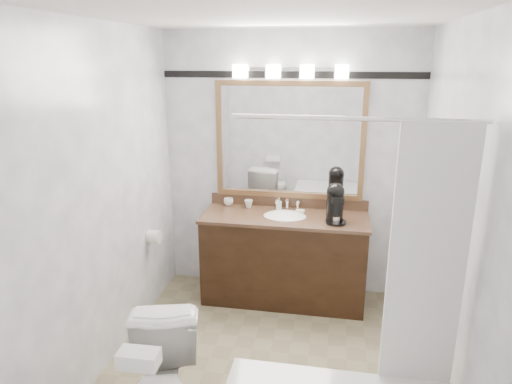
{
  "coord_description": "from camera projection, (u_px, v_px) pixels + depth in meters",
  "views": [
    {
      "loc": [
        0.44,
        -2.93,
        2.25
      ],
      "look_at": [
        -0.15,
        0.35,
        1.26
      ],
      "focal_mm": 32.0,
      "sensor_mm": 36.0,
      "label": 1
    }
  ],
  "objects": [
    {
      "name": "cup_right",
      "position": [
        249.0,
        204.0,
        4.42
      ],
      "size": [
        0.1,
        0.1,
        0.07
      ],
      "primitive_type": "imported",
      "rotation": [
        0.0,
        0.0,
        0.28
      ],
      "color": "white",
      "rests_on": "vanity"
    },
    {
      "name": "accent_stripe",
      "position": [
        291.0,
        75.0,
        4.1
      ],
      "size": [
        2.4,
        0.01,
        0.06
      ],
      "primitive_type": "cube",
      "color": "black",
      "rests_on": "room"
    },
    {
      "name": "tp_roll",
      "position": [
        154.0,
        237.0,
        4.1
      ],
      "size": [
        0.11,
        0.12,
        0.12
      ],
      "primitive_type": "cylinder",
      "rotation": [
        0.0,
        1.57,
        0.0
      ],
      "color": "white",
      "rests_on": "room"
    },
    {
      "name": "tissue_box",
      "position": [
        139.0,
        359.0,
        2.28
      ],
      "size": [
        0.21,
        0.12,
        0.08
      ],
      "primitive_type": "cube",
      "rotation": [
        0.0,
        0.0,
        0.03
      ],
      "color": "white",
      "rests_on": "toilet"
    },
    {
      "name": "vanity",
      "position": [
        284.0,
        256.0,
        4.32
      ],
      "size": [
        1.53,
        0.58,
        0.97
      ],
      "color": "black",
      "rests_on": "ground"
    },
    {
      "name": "vanity_light_bar",
      "position": [
        290.0,
        71.0,
        4.03
      ],
      "size": [
        1.02,
        0.14,
        0.12
      ],
      "color": "silver",
      "rests_on": "room"
    },
    {
      "name": "mirror",
      "position": [
        289.0,
        141.0,
        4.26
      ],
      "size": [
        1.4,
        0.04,
        1.1
      ],
      "color": "olive",
      "rests_on": "room"
    },
    {
      "name": "cup_left",
      "position": [
        229.0,
        202.0,
        4.48
      ],
      "size": [
        0.09,
        0.09,
        0.07
      ],
      "primitive_type": "imported",
      "rotation": [
        0.0,
        0.0,
        -0.03
      ],
      "color": "white",
      "rests_on": "vanity"
    },
    {
      "name": "soap_bottle_a",
      "position": [
        279.0,
        204.0,
        4.36
      ],
      "size": [
        0.06,
        0.06,
        0.11
      ],
      "primitive_type": "imported",
      "rotation": [
        0.0,
        0.0,
        0.17
      ],
      "color": "white",
      "rests_on": "vanity"
    },
    {
      "name": "room",
      "position": [
        268.0,
        209.0,
        3.13
      ],
      "size": [
        2.42,
        2.62,
        2.52
      ],
      "color": "gray",
      "rests_on": "ground"
    },
    {
      "name": "soap_bar",
      "position": [
        300.0,
        211.0,
        4.28
      ],
      "size": [
        0.09,
        0.06,
        0.03
      ],
      "primitive_type": "cube",
      "rotation": [
        0.0,
        0.0,
        -0.14
      ],
      "color": "beige",
      "rests_on": "vanity"
    },
    {
      "name": "coffee_maker",
      "position": [
        335.0,
        202.0,
        4.01
      ],
      "size": [
        0.18,
        0.23,
        0.35
      ],
      "rotation": [
        0.0,
        0.0,
        0.22
      ],
      "color": "black",
      "rests_on": "vanity"
    }
  ]
}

